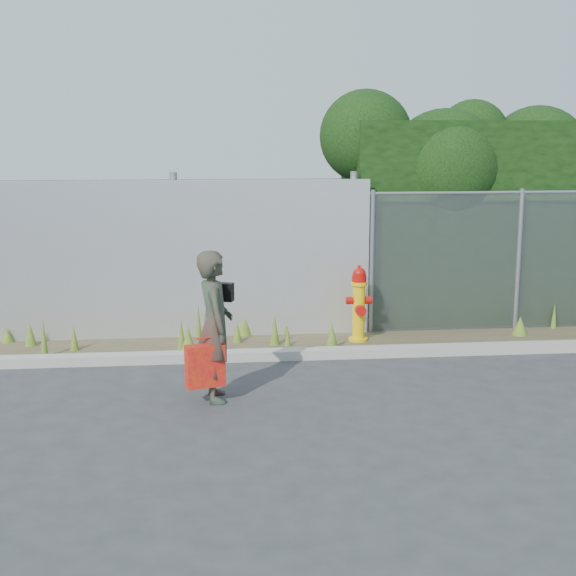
# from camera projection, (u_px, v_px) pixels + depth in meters

# --- Properties ---
(ground) EXTENTS (80.00, 80.00, 0.00)m
(ground) POSITION_uv_depth(u_px,v_px,m) (329.00, 405.00, 8.48)
(ground) COLOR #343436
(ground) RESTS_ON ground
(curb) EXTENTS (16.00, 0.22, 0.12)m
(curb) POSITION_uv_depth(u_px,v_px,m) (308.00, 354.00, 10.23)
(curb) COLOR #9D988E
(curb) RESTS_ON ground
(weed_strip) EXTENTS (16.00, 1.33, 0.52)m
(weed_strip) POSITION_uv_depth(u_px,v_px,m) (262.00, 337.00, 10.80)
(weed_strip) COLOR #4D402C
(weed_strip) RESTS_ON ground
(corrugated_fence) EXTENTS (8.50, 0.21, 2.30)m
(corrugated_fence) POSITION_uv_depth(u_px,v_px,m) (61.00, 262.00, 10.88)
(corrugated_fence) COLOR silver
(corrugated_fence) RESTS_ON ground
(fire_hydrant) EXTENTS (0.36, 0.32, 1.07)m
(fire_hydrant) POSITION_uv_depth(u_px,v_px,m) (359.00, 305.00, 10.93)
(fire_hydrant) COLOR yellow
(fire_hydrant) RESTS_ON ground
(woman) EXTENTS (0.45, 0.63, 1.63)m
(woman) POSITION_uv_depth(u_px,v_px,m) (215.00, 326.00, 8.53)
(woman) COLOR #0D583C
(woman) RESTS_ON ground
(red_tote_bag) EXTENTS (0.41, 0.15, 0.54)m
(red_tote_bag) POSITION_uv_depth(u_px,v_px,m) (205.00, 366.00, 8.42)
(red_tote_bag) COLOR #AE0917
(black_shoulder_bag) EXTENTS (0.26, 0.11, 0.20)m
(black_shoulder_bag) POSITION_uv_depth(u_px,v_px,m) (221.00, 292.00, 8.64)
(black_shoulder_bag) COLOR black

